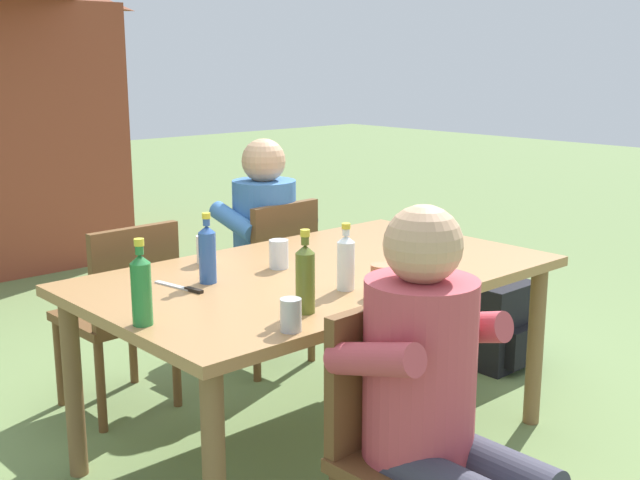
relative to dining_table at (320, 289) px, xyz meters
The scene contains 18 objects.
ground_plane 0.68m from the dining_table, ahead, with size 24.00×24.00×0.00m, color #6B844C.
dining_table is the anchor object (origin of this frame).
chair_far_right 0.96m from the dining_table, 63.54° to the left, with size 0.46×0.46×0.87m.
chair_near_left 0.95m from the dining_table, 116.36° to the right, with size 0.45×0.45×0.87m.
chair_far_left 0.95m from the dining_table, 116.10° to the left, with size 0.45×0.45×0.87m.
person_in_white_shirt 1.03m from the dining_table, 66.47° to the left, with size 0.47×0.61×1.18m.
person_in_plaid_shirt 1.03m from the dining_table, 113.53° to the right, with size 0.47×0.61×1.18m.
bottle_green 0.89m from the dining_table, behind, with size 0.06×0.06×0.27m.
bottle_clear 0.34m from the dining_table, 113.85° to the right, with size 0.06×0.06×0.24m.
bottle_blue 0.49m from the dining_table, 161.58° to the left, with size 0.06×0.06×0.26m.
bottle_olive 0.58m from the dining_table, 137.35° to the right, with size 0.06×0.06×0.28m.
cup_white 0.49m from the dining_table, 124.67° to the left, with size 0.07×0.07×0.11m, color white.
cup_glass 0.21m from the dining_table, 128.65° to the left, with size 0.08×0.08×0.11m, color silver.
cup_terracotta 0.43m from the dining_table, 100.11° to the right, with size 0.08×0.08×0.11m, color #BC6B47.
cup_steel 0.74m from the dining_table, 139.28° to the right, with size 0.07×0.07×0.10m, color #B2B7BC.
table_knife 0.57m from the dining_table, 165.90° to the left, with size 0.06×0.24×0.01m.
backpack_by_near_side 1.46m from the dining_table, ahead, with size 0.31×0.23×0.39m.
backpack_by_far_side 1.38m from the dining_table, ahead, with size 0.34×0.26×0.44m.
Camera 1 is at (-2.04, -2.24, 1.56)m, focal length 44.89 mm.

